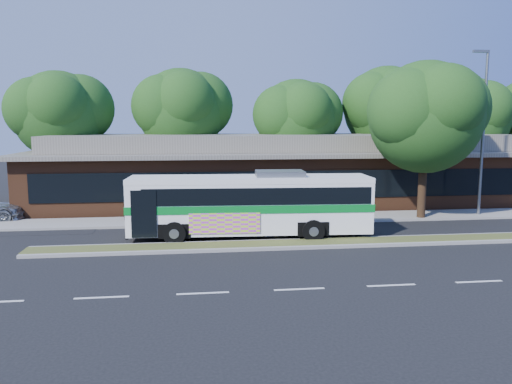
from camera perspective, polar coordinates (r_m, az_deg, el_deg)
The scene contains 12 objects.
ground at distance 21.31m, azimuth 10.06°, elevation -6.27°, with size 120.00×120.00×0.00m, color black.
median_strip at distance 21.85m, azimuth 9.60°, elevation -5.70°, with size 26.00×1.10×0.15m, color #475524.
sidewalk at distance 27.33m, azimuth 6.09°, elevation -2.97°, with size 44.00×2.60×0.12m, color gray.
plaza_building at distance 33.44m, azimuth 3.54°, elevation 2.60°, with size 33.20×11.20×4.45m.
lamp_post at distance 30.19m, azimuth 24.49°, elevation 6.64°, with size 0.93×0.18×9.07m.
tree_bg_a at distance 35.86m, azimuth -20.93°, elevation 8.43°, with size 6.47×5.80×8.63m.
tree_bg_b at distance 35.89m, azimuth -7.87°, elevation 9.30°, with size 6.69×6.00×9.00m.
tree_bg_c at distance 35.69m, azimuth 5.18°, elevation 8.47°, with size 6.24×5.60×8.26m.
tree_bg_d at distance 38.79m, azimuth 15.22°, elevation 9.39°, with size 6.91×6.20×9.37m.
tree_bg_e at distance 40.53m, azimuth 23.64°, elevation 7.98°, with size 6.47×5.80×8.50m.
transit_bus at distance 22.54m, azimuth -0.56°, elevation -0.99°, with size 10.95×2.93×3.04m.
sidewalk_tree at distance 28.41m, azimuth 19.45°, elevation 8.35°, with size 6.60×5.92×8.45m.
Camera 1 is at (-6.24, -19.73, 5.11)m, focal length 35.00 mm.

